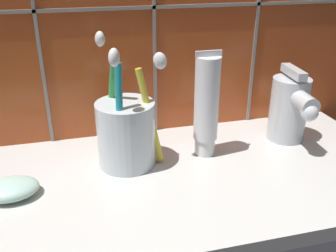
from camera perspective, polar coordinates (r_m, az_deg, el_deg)
sink_counter at (r=51.07cm, az=-0.18°, el=-8.42°), size 66.94×29.46×2.00cm
toothbrush_cup at (r=51.30cm, az=-6.39°, el=-0.77°), size 9.99×11.32×17.74cm
toothpaste_tube at (r=52.76cm, az=5.88°, el=3.18°), size 3.65×3.48×15.39cm
sink_faucet at (r=60.42cm, az=18.15°, el=2.70°), size 5.77×10.69×11.56cm
soap_bar at (r=49.44cm, az=-22.84°, el=-9.01°), size 6.62×5.13×2.15cm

